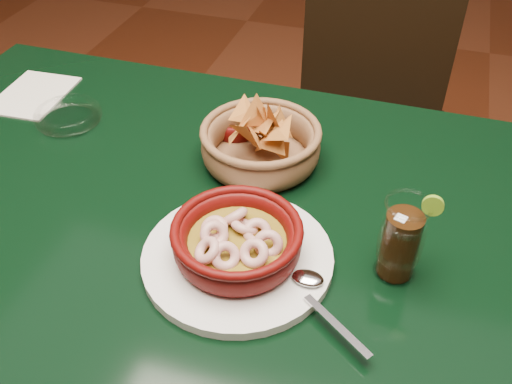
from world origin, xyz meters
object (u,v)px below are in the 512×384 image
(shrimp_plate, at_px, (237,245))
(cola_drink, at_px, (401,240))
(dining_table, at_px, (184,238))
(dining_chair, at_px, (366,118))
(chip_basket, at_px, (261,144))

(shrimp_plate, relative_size, cola_drink, 2.37)
(dining_table, xyz_separation_m, dining_chair, (0.22, 0.71, -0.14))
(chip_basket, xyz_separation_m, cola_drink, (0.26, -0.19, 0.02))
(shrimp_plate, height_order, cola_drink, cola_drink)
(shrimp_plate, bearing_deg, chip_basket, 99.49)
(dining_table, xyz_separation_m, chip_basket, (0.10, 0.13, 0.14))
(shrimp_plate, bearing_deg, dining_table, 142.31)
(chip_basket, relative_size, cola_drink, 1.63)
(dining_table, height_order, cola_drink, cola_drink)
(shrimp_plate, bearing_deg, dining_chair, 84.16)
(chip_basket, bearing_deg, dining_table, -127.70)
(dining_chair, relative_size, shrimp_plate, 2.64)
(shrimp_plate, bearing_deg, cola_drink, 12.51)
(dining_chair, xyz_separation_m, cola_drink, (0.13, -0.77, 0.30))
(dining_table, distance_m, chip_basket, 0.21)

